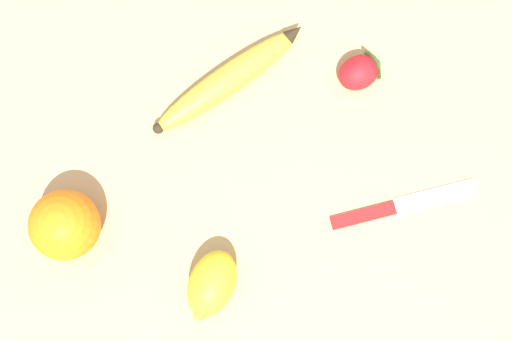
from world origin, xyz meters
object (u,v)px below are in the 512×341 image
object	(u,v)px
orange	(65,225)
strawberry	(362,71)
banana	(229,79)
lemon	(212,284)
paring_knife	(399,206)

from	to	relation	value
orange	strawberry	bearing A→B (deg)	-65.43
banana	strawberry	world-z (taller)	strawberry
lemon	paring_knife	xyz separation A→B (m)	(0.08, -0.23, -0.02)
banana	paring_knife	world-z (taller)	banana
strawberry	paring_knife	distance (m)	0.17
strawberry	lemon	size ratio (longest dim) A/B	0.73
strawberry	orange	bearing A→B (deg)	-179.98
strawberry	paring_knife	size ratio (longest dim) A/B	0.38
orange	strawberry	xyz separation A→B (m)	(0.17, -0.37, -0.02)
orange	strawberry	size ratio (longest dim) A/B	1.20
banana	orange	size ratio (longest dim) A/B	2.46
banana	orange	world-z (taller)	orange
strawberry	paring_knife	xyz separation A→B (m)	(-0.17, -0.03, -0.02)
orange	strawberry	world-z (taller)	orange
orange	paring_knife	distance (m)	0.40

